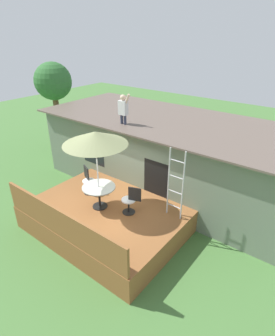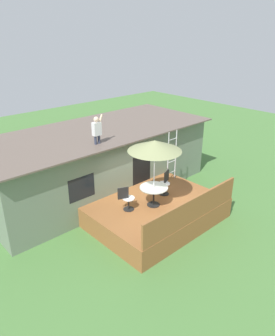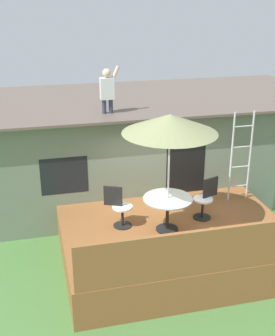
{
  "view_description": "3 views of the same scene",
  "coord_description": "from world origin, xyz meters",
  "px_view_note": "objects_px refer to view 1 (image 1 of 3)",
  "views": [
    {
      "loc": [
        5.28,
        -5.2,
        5.91
      ],
      "look_at": [
        0.48,
        0.99,
        1.96
      ],
      "focal_mm": 29.5,
      "sensor_mm": 36.0,
      "label": 1
    },
    {
      "loc": [
        -7.65,
        -7.33,
        6.83
      ],
      "look_at": [
        -0.28,
        0.69,
        2.08
      ],
      "focal_mm": 34.09,
      "sensor_mm": 36.0,
      "label": 2
    },
    {
      "loc": [
        -2.81,
        -8.04,
        5.55
      ],
      "look_at": [
        -0.64,
        0.74,
        1.93
      ],
      "focal_mm": 47.5,
      "sensor_mm": 36.0,
      "label": 3
    }
  ],
  "objects_px": {
    "step_ladder": "(176,185)",
    "patio_chair_left": "(88,180)",
    "patio_chair_right": "(131,200)",
    "patio_umbrella": "(95,138)",
    "patio_table": "(99,191)",
    "backyard_tree": "(53,83)",
    "person_figure": "(123,107)"
  },
  "relations": [
    {
      "from": "patio_chair_left",
      "to": "patio_chair_right",
      "type": "relative_size",
      "value": 1.0
    },
    {
      "from": "patio_chair_right",
      "to": "person_figure",
      "type": "bearing_deg",
      "value": -65.14
    },
    {
      "from": "person_figure",
      "to": "step_ladder",
      "type": "bearing_deg",
      "value": -21.87
    },
    {
      "from": "patio_chair_right",
      "to": "patio_umbrella",
      "type": "bearing_deg",
      "value": -0.0
    },
    {
      "from": "patio_chair_left",
      "to": "backyard_tree",
      "type": "xyz_separation_m",
      "value": [
        -6.07,
        3.47,
        2.18
      ]
    },
    {
      "from": "person_figure",
      "to": "patio_chair_right",
      "type": "xyz_separation_m",
      "value": [
        1.82,
        -1.86,
        -2.2
      ]
    },
    {
      "from": "patio_chair_left",
      "to": "patio_chair_right",
      "type": "distance_m",
      "value": 1.95
    },
    {
      "from": "step_ladder",
      "to": "patio_chair_right",
      "type": "distance_m",
      "value": 1.46
    },
    {
      "from": "patio_chair_left",
      "to": "backyard_tree",
      "type": "height_order",
      "value": "backyard_tree"
    },
    {
      "from": "patio_umbrella",
      "to": "patio_chair_right",
      "type": "xyz_separation_m",
      "value": [
        1.0,
        0.35,
        -1.89
      ]
    },
    {
      "from": "patio_table",
      "to": "person_figure",
      "type": "height_order",
      "value": "person_figure"
    },
    {
      "from": "patio_table",
      "to": "backyard_tree",
      "type": "relative_size",
      "value": 0.23
    },
    {
      "from": "person_figure",
      "to": "patio_chair_left",
      "type": "height_order",
      "value": "person_figure"
    },
    {
      "from": "patio_umbrella",
      "to": "patio_chair_right",
      "type": "distance_m",
      "value": 2.17
    },
    {
      "from": "step_ladder",
      "to": "patio_chair_right",
      "type": "bearing_deg",
      "value": -148.88
    },
    {
      "from": "patio_table",
      "to": "backyard_tree",
      "type": "distance_m",
      "value": 8.29
    },
    {
      "from": "backyard_tree",
      "to": "step_ladder",
      "type": "bearing_deg",
      "value": -17.34
    },
    {
      "from": "person_figure",
      "to": "patio_chair_right",
      "type": "distance_m",
      "value": 3.4
    },
    {
      "from": "step_ladder",
      "to": "patio_chair_left",
      "type": "relative_size",
      "value": 2.39
    },
    {
      "from": "patio_chair_left",
      "to": "patio_chair_right",
      "type": "height_order",
      "value": "same"
    },
    {
      "from": "patio_table",
      "to": "patio_chair_right",
      "type": "relative_size",
      "value": 1.13
    },
    {
      "from": "person_figure",
      "to": "backyard_tree",
      "type": "height_order",
      "value": "backyard_tree"
    },
    {
      "from": "backyard_tree",
      "to": "patio_chair_left",
      "type": "bearing_deg",
      "value": -29.73
    },
    {
      "from": "patio_umbrella",
      "to": "person_figure",
      "type": "height_order",
      "value": "person_figure"
    },
    {
      "from": "person_figure",
      "to": "patio_umbrella",
      "type": "bearing_deg",
      "value": -69.59
    },
    {
      "from": "patio_umbrella",
      "to": "patio_chair_right",
      "type": "height_order",
      "value": "patio_umbrella"
    },
    {
      "from": "patio_chair_left",
      "to": "step_ladder",
      "type": "bearing_deg",
      "value": 34.97
    },
    {
      "from": "patio_table",
      "to": "step_ladder",
      "type": "bearing_deg",
      "value": 25.94
    },
    {
      "from": "patio_umbrella",
      "to": "step_ladder",
      "type": "height_order",
      "value": "patio_umbrella"
    },
    {
      "from": "patio_chair_left",
      "to": "backyard_tree",
      "type": "distance_m",
      "value": 7.33
    },
    {
      "from": "step_ladder",
      "to": "person_figure",
      "type": "bearing_deg",
      "value": 158.13
    },
    {
      "from": "step_ladder",
      "to": "patio_chair_right",
      "type": "xyz_separation_m",
      "value": [
        -1.13,
        -0.68,
        -0.64
      ]
    }
  ]
}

